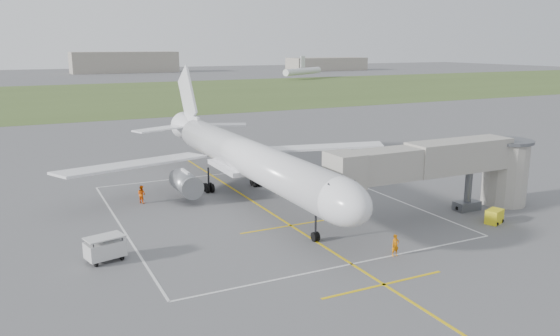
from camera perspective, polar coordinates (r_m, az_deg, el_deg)
name	(u,v)px	position (r m, az deg, el deg)	size (l,w,h in m)	color
ground	(248,199)	(58.82, -3.34, -3.20)	(700.00, 700.00, 0.00)	#545457
grass_strip	(88,97)	(184.17, -19.44, 7.03)	(700.00, 120.00, 0.02)	#435927
apron_markings	(271,213)	(53.72, -0.91, -4.73)	(28.20, 60.00, 0.01)	#E0B80D
airliner	(245,157)	(58.44, -3.68, 1.12)	(38.93, 46.75, 13.52)	silver
jet_bridge	(453,166)	(55.11, 17.58, 0.20)	(23.40, 5.00, 7.20)	gray
gpu_unit	(494,217)	(54.35, 21.49, -4.74)	(2.03, 1.71, 1.31)	yellow
baggage_cart	(105,248)	(44.05, -17.81, -8.01)	(3.14, 2.32, 1.96)	silver
ramp_worker_nose	(395,245)	(43.92, 11.96, -7.90)	(0.64, 0.42, 1.75)	orange
ramp_worker_wing	(142,194)	(58.67, -14.27, -2.67)	(0.92, 0.71, 1.89)	#EC5807
distant_hangars	(20,66)	(317.59, -25.54, 9.58)	(345.00, 49.00, 12.00)	gray
distant_aircraft	(100,79)	(219.82, -18.26, 8.87)	(221.13, 56.10, 8.85)	silver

